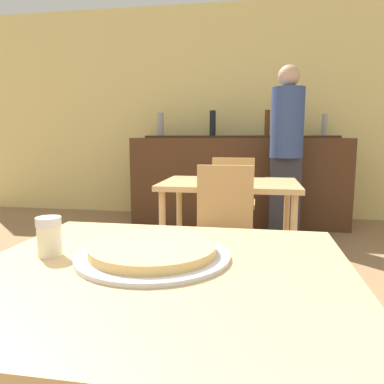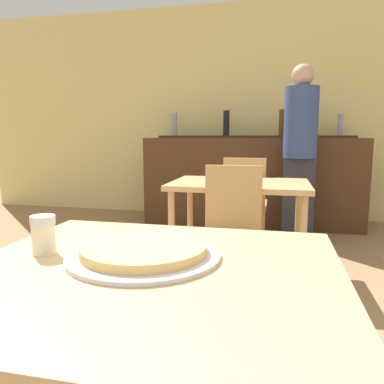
# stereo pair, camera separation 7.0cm
# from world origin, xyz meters

# --- Properties ---
(wall_back) EXTENTS (8.00, 0.05, 2.80)m
(wall_back) POSITION_xyz_m (0.00, 4.32, 1.40)
(wall_back) COLOR #EAD684
(wall_back) RESTS_ON ground_plane
(dining_table_near) EXTENTS (0.90, 0.83, 0.78)m
(dining_table_near) POSITION_xyz_m (0.00, 0.00, 0.68)
(dining_table_near) COLOR tan
(dining_table_near) RESTS_ON ground_plane
(dining_table_far) EXTENTS (1.07, 0.74, 0.73)m
(dining_table_far) POSITION_xyz_m (0.01, 2.12, 0.64)
(dining_table_far) COLOR tan
(dining_table_far) RESTS_ON ground_plane
(bar_counter) EXTENTS (2.60, 0.56, 1.06)m
(bar_counter) POSITION_xyz_m (0.00, 3.82, 0.53)
(bar_counter) COLOR #4C2D19
(bar_counter) RESTS_ON ground_plane
(bar_back_shelf) EXTENTS (2.39, 0.24, 0.34)m
(bar_back_shelf) POSITION_xyz_m (-0.04, 3.96, 1.12)
(bar_back_shelf) COLOR #4C2D19
(bar_back_shelf) RESTS_ON bar_counter
(chair_far_side_front) EXTENTS (0.40, 0.40, 0.89)m
(chair_far_side_front) POSITION_xyz_m (0.01, 1.58, 0.52)
(chair_far_side_front) COLOR tan
(chair_far_side_front) RESTS_ON ground_plane
(chair_far_side_back) EXTENTS (0.40, 0.40, 0.89)m
(chair_far_side_back) POSITION_xyz_m (0.01, 2.66, 0.52)
(chair_far_side_back) COLOR tan
(chair_far_side_back) RESTS_ON ground_plane
(pizza_tray) EXTENTS (0.39, 0.39, 0.04)m
(pizza_tray) POSITION_xyz_m (-0.04, 0.07, 0.80)
(pizza_tray) COLOR #B7B7BC
(pizza_tray) RESTS_ON dining_table_near
(cheese_shaker) EXTENTS (0.06, 0.06, 0.10)m
(cheese_shaker) POSITION_xyz_m (-0.30, 0.04, 0.83)
(cheese_shaker) COLOR beige
(cheese_shaker) RESTS_ON dining_table_near
(person_standing) EXTENTS (0.34, 0.34, 1.80)m
(person_standing) POSITION_xyz_m (0.52, 3.24, 0.98)
(person_standing) COLOR #2D2D38
(person_standing) RESTS_ON ground_plane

